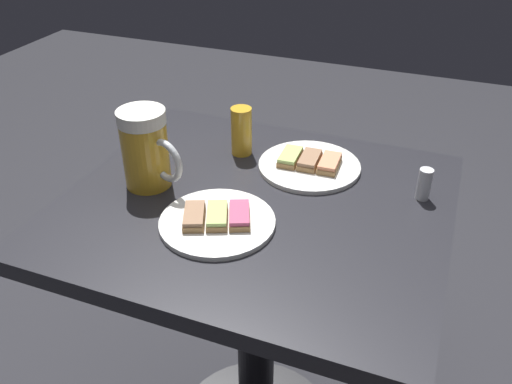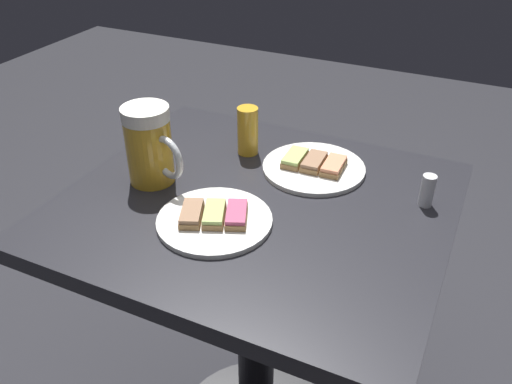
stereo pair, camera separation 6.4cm
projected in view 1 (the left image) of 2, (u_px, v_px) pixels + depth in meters
name	position (u px, v px, depth m)	size (l,w,h in m)	color
cafe_table	(256.00, 268.00, 1.18)	(0.67, 0.76, 0.77)	black
plate_near	(217.00, 220.00, 1.01)	(0.22, 0.22, 0.03)	white
plate_far	(309.00, 164.00, 1.19)	(0.23, 0.23, 0.03)	white
beer_mug	(146.00, 149.00, 1.09)	(0.10, 0.15, 0.17)	gold
beer_glass_small	(241.00, 131.00, 1.22)	(0.05, 0.05, 0.11)	gold
salt_shaker	(424.00, 184.00, 1.07)	(0.03, 0.03, 0.07)	silver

